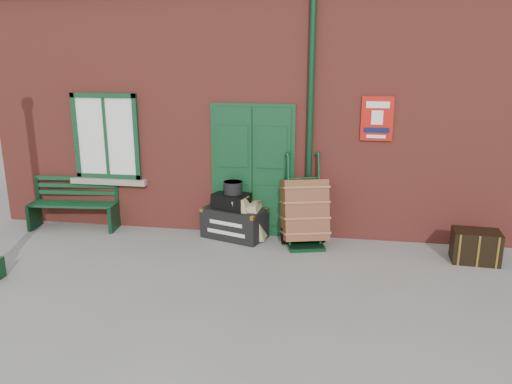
% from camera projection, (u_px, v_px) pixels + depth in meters
% --- Properties ---
extents(ground, '(80.00, 80.00, 0.00)m').
position_uv_depth(ground, '(256.00, 269.00, 7.29)').
color(ground, gray).
rests_on(ground, ground).
extents(station_building, '(10.30, 4.30, 4.36)m').
position_uv_depth(station_building, '(284.00, 100.00, 10.05)').
color(station_building, brown).
rests_on(station_building, ground).
extents(bench, '(1.57, 0.62, 0.95)m').
position_uv_depth(bench, '(74.00, 202.00, 8.94)').
color(bench, '#103D20').
rests_on(bench, ground).
extents(houdini_trunk, '(1.16, 0.87, 0.52)m').
position_uv_depth(houdini_trunk, '(235.00, 223.00, 8.50)').
color(houdini_trunk, black).
rests_on(houdini_trunk, ground).
extents(strongbox, '(0.67, 0.57, 0.26)m').
position_uv_depth(strongbox, '(231.00, 201.00, 8.41)').
color(strongbox, black).
rests_on(strongbox, houdini_trunk).
extents(hatbox, '(0.39, 0.39, 0.21)m').
position_uv_depth(hatbox, '(233.00, 188.00, 8.34)').
color(hatbox, black).
rests_on(hatbox, strongbox).
extents(suitcase_back, '(0.42, 0.54, 0.75)m').
position_uv_depth(suitcase_back, '(247.00, 217.00, 8.44)').
color(suitcase_back, tan).
rests_on(suitcase_back, ground).
extents(suitcase_front, '(0.36, 0.49, 0.64)m').
position_uv_depth(suitcase_front, '(257.00, 221.00, 8.42)').
color(suitcase_front, tan).
rests_on(suitcase_front, ground).
extents(porter_trolley, '(0.89, 0.93, 1.47)m').
position_uv_depth(porter_trolley, '(304.00, 211.00, 8.11)').
color(porter_trolley, black).
rests_on(porter_trolley, ground).
extents(dark_trunk, '(0.70, 0.48, 0.49)m').
position_uv_depth(dark_trunk, '(476.00, 246.00, 7.49)').
color(dark_trunk, black).
rests_on(dark_trunk, ground).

